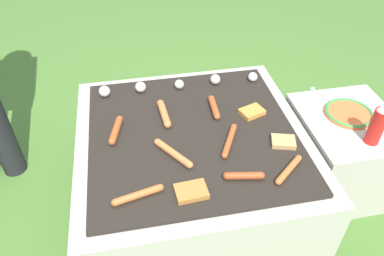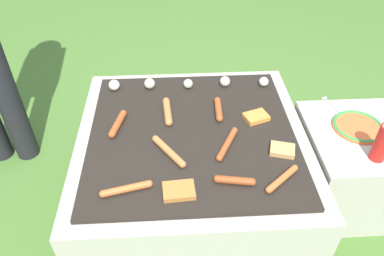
% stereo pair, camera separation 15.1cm
% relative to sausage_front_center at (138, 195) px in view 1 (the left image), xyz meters
% --- Properties ---
extents(ground_plane, '(14.00, 14.00, 0.00)m').
position_rel_sausage_front_center_xyz_m(ground_plane, '(0.24, 0.30, -0.39)').
color(ground_plane, '#47702D').
extents(grill, '(0.94, 0.94, 0.38)m').
position_rel_sausage_front_center_xyz_m(grill, '(0.24, 0.30, -0.21)').
color(grill, '#B2AA9E').
rests_on(grill, ground_plane).
extents(side_ledge, '(0.41, 0.47, 0.38)m').
position_rel_sausage_front_center_xyz_m(side_ledge, '(0.93, 0.25, -0.20)').
color(side_ledge, '#B2AA9E').
rests_on(side_ledge, ground_plane).
extents(sausage_front_left, '(0.04, 0.18, 0.03)m').
position_rel_sausage_front_center_xyz_m(sausage_front_left, '(0.14, 0.42, 0.00)').
color(sausage_front_left, '#C6753D').
rests_on(sausage_front_left, grill).
extents(sausage_front_right, '(0.13, 0.17, 0.03)m').
position_rel_sausage_front_center_xyz_m(sausage_front_right, '(0.15, 0.18, 0.00)').
color(sausage_front_right, '#C6753D').
rests_on(sausage_front_right, grill).
extents(sausage_back_left, '(0.06, 0.16, 0.03)m').
position_rel_sausage_front_center_xyz_m(sausage_back_left, '(-0.06, 0.35, 0.00)').
color(sausage_back_left, '#A34C23').
rests_on(sausage_back_left, grill).
extents(sausage_back_right, '(0.03, 0.16, 0.03)m').
position_rel_sausage_front_center_xyz_m(sausage_back_right, '(0.36, 0.42, 0.00)').
color(sausage_back_right, '#A34C23').
rests_on(sausage_back_right, grill).
extents(sausage_back_center, '(0.10, 0.18, 0.03)m').
position_rel_sausage_front_center_xyz_m(sausage_back_center, '(0.37, 0.21, -0.00)').
color(sausage_back_center, '#A34C23').
rests_on(sausage_back_center, grill).
extents(sausage_mid_left, '(0.15, 0.05, 0.03)m').
position_rel_sausage_front_center_xyz_m(sausage_mid_left, '(0.38, 0.02, 0.00)').
color(sausage_mid_left, '#93421E').
rests_on(sausage_mid_left, grill).
extents(sausage_mid_right, '(0.14, 0.12, 0.02)m').
position_rel_sausage_front_center_xyz_m(sausage_mid_right, '(0.54, 0.02, -0.00)').
color(sausage_mid_right, '#B7602D').
rests_on(sausage_mid_right, grill).
extents(sausage_front_center, '(0.18, 0.06, 0.03)m').
position_rel_sausage_front_center_xyz_m(sausage_front_center, '(0.00, 0.00, 0.00)').
color(sausage_front_center, '#B7602D').
rests_on(sausage_front_center, grill).
extents(bread_slice_left, '(0.12, 0.10, 0.02)m').
position_rel_sausage_front_center_xyz_m(bread_slice_left, '(0.52, 0.37, -0.00)').
color(bread_slice_left, '#D18438').
rests_on(bread_slice_left, grill).
extents(bread_slice_center, '(0.11, 0.09, 0.02)m').
position_rel_sausage_front_center_xyz_m(bread_slice_center, '(0.18, -0.02, -0.00)').
color(bread_slice_center, '#B27033').
rests_on(bread_slice_center, grill).
extents(bread_slice_right, '(0.11, 0.09, 0.02)m').
position_rel_sausage_front_center_xyz_m(bread_slice_right, '(0.58, 0.16, -0.00)').
color(bread_slice_right, tan).
rests_on(bread_slice_right, grill).
extents(mushroom_row, '(0.75, 0.06, 0.05)m').
position_rel_sausage_front_center_xyz_m(mushroom_row, '(0.21, 0.62, 0.01)').
color(mushroom_row, silver).
rests_on(mushroom_row, grill).
extents(plate_colorful, '(0.21, 0.21, 0.02)m').
position_rel_sausage_front_center_xyz_m(plate_colorful, '(0.93, 0.28, -0.00)').
color(plate_colorful, orange).
rests_on(plate_colorful, side_ledge).
extents(condiment_bottle, '(0.06, 0.06, 0.18)m').
position_rel_sausage_front_center_xyz_m(condiment_bottle, '(0.93, 0.11, 0.07)').
color(condiment_bottle, red).
rests_on(condiment_bottle, side_ledge).
extents(fork_utensil, '(0.07, 0.17, 0.01)m').
position_rel_sausage_front_center_xyz_m(fork_utensil, '(0.88, 0.43, -0.01)').
color(fork_utensil, silver).
rests_on(fork_utensil, side_ledge).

